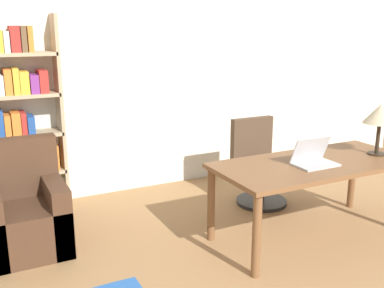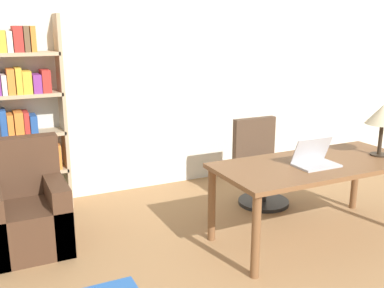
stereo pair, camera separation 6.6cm
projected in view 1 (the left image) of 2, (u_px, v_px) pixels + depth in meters
The scene contains 7 objects.
wall_back at pixel (150, 75), 5.24m from camera, with size 8.00×0.06×2.70m.
desk at pixel (315, 171), 4.04m from camera, with size 1.85×0.83×0.72m.
laptop at pixel (314, 159), 3.92m from camera, with size 0.38×0.24×0.24m.
table_lamp at pixel (380, 115), 4.15m from camera, with size 0.31×0.31×0.48m.
office_chair at pixel (259, 166), 4.94m from camera, with size 0.56×0.56×0.93m.
armchair at pixel (25, 215), 3.89m from camera, with size 0.68×0.70×0.95m.
bookshelf at pixel (11, 122), 4.48m from camera, with size 0.90×0.28×2.03m.
Camera 1 is at (-1.93, -0.40, 1.89)m, focal length 42.00 mm.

